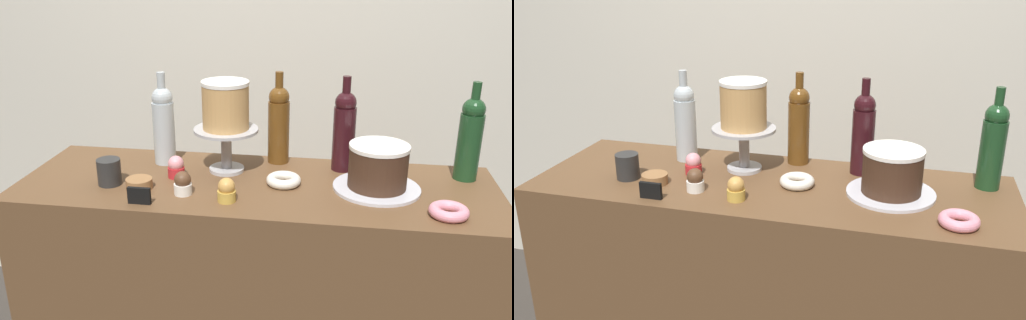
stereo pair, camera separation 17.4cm
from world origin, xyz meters
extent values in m
cube|color=beige|center=(0.00, 0.84, 1.30)|extent=(6.00, 0.05, 2.60)
cube|color=brown|center=(0.00, 0.00, 0.48)|extent=(1.55, 0.52, 0.96)
cylinder|color=#B2B2B7|center=(-0.12, 0.09, 0.96)|extent=(0.12, 0.12, 0.01)
cylinder|color=#B2B2B7|center=(-0.12, 0.09, 1.03)|extent=(0.04, 0.04, 0.13)
cylinder|color=#B2B2B7|center=(-0.12, 0.09, 1.10)|extent=(0.22, 0.22, 0.01)
cylinder|color=tan|center=(-0.12, 0.09, 1.18)|extent=(0.16, 0.16, 0.15)
cylinder|color=white|center=(-0.12, 0.09, 1.26)|extent=(0.16, 0.16, 0.01)
cylinder|color=silver|center=(0.38, 0.01, 0.96)|extent=(0.27, 0.27, 0.01)
cylinder|color=#3D2619|center=(0.38, 0.01, 1.03)|extent=(0.18, 0.18, 0.13)
cylinder|color=white|center=(0.38, 0.01, 1.10)|extent=(0.19, 0.19, 0.01)
cylinder|color=#5B3814|center=(0.05, 0.21, 1.07)|extent=(0.08, 0.08, 0.22)
sphere|color=#5B3814|center=(0.05, 0.21, 1.19)|extent=(0.07, 0.07, 0.07)
cylinder|color=#5B3814|center=(0.05, 0.21, 1.24)|extent=(0.03, 0.03, 0.08)
cylinder|color=#B2BCC1|center=(-0.35, 0.14, 1.07)|extent=(0.08, 0.08, 0.22)
sphere|color=#B2BCC1|center=(-0.35, 0.14, 1.19)|extent=(0.07, 0.07, 0.07)
cylinder|color=#B2BCC1|center=(-0.35, 0.14, 1.24)|extent=(0.03, 0.03, 0.08)
cylinder|color=black|center=(0.28, 0.17, 1.07)|extent=(0.08, 0.08, 0.22)
sphere|color=black|center=(0.28, 0.17, 1.19)|extent=(0.07, 0.07, 0.07)
cylinder|color=black|center=(0.28, 0.17, 1.24)|extent=(0.03, 0.03, 0.08)
cylinder|color=#193D1E|center=(0.68, 0.15, 1.07)|extent=(0.08, 0.08, 0.22)
sphere|color=#193D1E|center=(0.68, 0.15, 1.19)|extent=(0.07, 0.07, 0.07)
cylinder|color=#193D1E|center=(0.68, 0.15, 1.24)|extent=(0.03, 0.03, 0.08)
cylinder|color=white|center=(-0.21, -0.12, 0.97)|extent=(0.06, 0.06, 0.03)
sphere|color=brown|center=(-0.21, -0.12, 1.01)|extent=(0.05, 0.05, 0.05)
cylinder|color=gold|center=(-0.07, -0.15, 0.97)|extent=(0.06, 0.06, 0.03)
sphere|color=#CC9347|center=(-0.07, -0.15, 1.01)|extent=(0.05, 0.05, 0.05)
cylinder|color=red|center=(-0.27, 0.01, 0.97)|extent=(0.06, 0.06, 0.03)
sphere|color=pink|center=(-0.27, 0.01, 1.01)|extent=(0.05, 0.05, 0.05)
torus|color=pink|center=(0.58, -0.16, 0.97)|extent=(0.11, 0.11, 0.03)
torus|color=silver|center=(0.09, 0.00, 0.97)|extent=(0.11, 0.11, 0.03)
cylinder|color=olive|center=(-0.36, -0.10, 0.96)|extent=(0.08, 0.08, 0.01)
cylinder|color=olive|center=(-0.36, -0.10, 0.97)|extent=(0.08, 0.08, 0.01)
cylinder|color=olive|center=(-0.36, -0.10, 0.98)|extent=(0.08, 0.08, 0.01)
cube|color=black|center=(-0.32, -0.21, 0.98)|extent=(0.07, 0.01, 0.05)
cylinder|color=#282828|center=(-0.47, -0.08, 1.00)|extent=(0.08, 0.08, 0.08)
camera|label=1|loc=(0.25, -1.61, 1.65)|focal=38.18mm
camera|label=2|loc=(0.42, -1.58, 1.65)|focal=38.18mm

